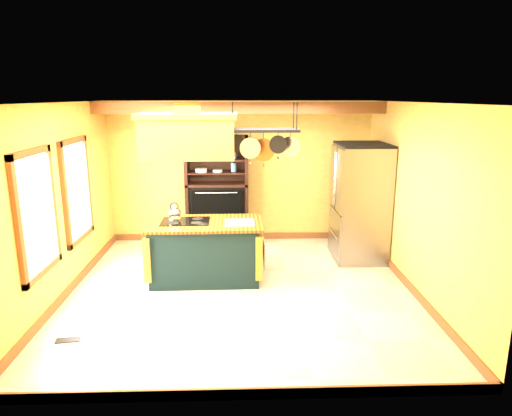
{
  "coord_description": "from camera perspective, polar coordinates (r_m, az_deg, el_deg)",
  "views": [
    {
      "loc": [
        0.01,
        -6.23,
        2.79
      ],
      "look_at": [
        0.23,
        0.3,
        1.18
      ],
      "focal_mm": 32.0,
      "sensor_mm": 36.0,
      "label": 1
    }
  ],
  "objects": [
    {
      "name": "window_near",
      "position": [
        6.13,
        -25.68,
        -0.62
      ],
      "size": [
        0.06,
        1.06,
        1.56
      ],
      "color": "brown",
      "rests_on": "wall_left"
    },
    {
      "name": "kitchen_island",
      "position": [
        7.1,
        -6.38,
        -5.28
      ],
      "size": [
        1.77,
        1.0,
        1.11
      ],
      "rotation": [
        0.0,
        0.0,
        0.02
      ],
      "color": "black",
      "rests_on": "floor"
    },
    {
      "name": "hutch",
      "position": [
        8.75,
        -4.83,
        0.79
      ],
      "size": [
        1.17,
        0.54,
        2.07
      ],
      "color": "black",
      "rests_on": "floor"
    },
    {
      "name": "wall_right",
      "position": [
        6.86,
        19.4,
        0.97
      ],
      "size": [
        0.02,
        5.0,
        2.7
      ],
      "primitive_type": "cube",
      "color": "#E7B554",
      "rests_on": "floor"
    },
    {
      "name": "wall_back",
      "position": [
        8.85,
        -1.96,
        4.5
      ],
      "size": [
        5.0,
        0.02,
        2.7
      ],
      "primitive_type": "cube",
      "color": "#E7B554",
      "rests_on": "floor"
    },
    {
      "name": "pot_rack",
      "position": [
        6.74,
        1.02,
        8.83
      ],
      "size": [
        1.09,
        0.5,
        0.87
      ],
      "color": "black",
      "rests_on": "ceiling"
    },
    {
      "name": "wall_left",
      "position": [
        6.87,
        -23.3,
        0.64
      ],
      "size": [
        0.02,
        5.0,
        2.7
      ],
      "primitive_type": "cube",
      "color": "#E7B554",
      "rests_on": "floor"
    },
    {
      "name": "ceiling_beam",
      "position": [
        7.94,
        -2.04,
        12.42
      ],
      "size": [
        5.0,
        0.15,
        0.2
      ],
      "primitive_type": "cube",
      "color": "brown",
      "rests_on": "ceiling"
    },
    {
      "name": "floor_register",
      "position": [
        5.98,
        -22.44,
        -14.99
      ],
      "size": [
        0.3,
        0.16,
        0.01
      ],
      "primitive_type": "cube",
      "rotation": [
        0.0,
        0.0,
        0.16
      ],
      "color": "black",
      "rests_on": "floor"
    },
    {
      "name": "refrigerator",
      "position": [
        8.08,
        12.8,
        0.45
      ],
      "size": [
        0.85,
        1.01,
        1.97
      ],
      "color": "gray",
      "rests_on": "floor"
    },
    {
      "name": "range_hood",
      "position": [
        6.76,
        -8.48,
        9.09
      ],
      "size": [
        1.42,
        0.8,
        0.8
      ],
      "color": "#B9882E",
      "rests_on": "ceiling"
    },
    {
      "name": "floor",
      "position": [
        6.83,
        -1.87,
        -10.25
      ],
      "size": [
        5.0,
        5.0,
        0.0
      ],
      "primitive_type": "plane",
      "color": "beige",
      "rests_on": "ground"
    },
    {
      "name": "wall_front",
      "position": [
        4.0,
        -1.97,
        -7.2
      ],
      "size": [
        5.0,
        0.02,
        2.7
      ],
      "primitive_type": "cube",
      "color": "#E7B554",
      "rests_on": "floor"
    },
    {
      "name": "window_far",
      "position": [
        7.4,
        -21.44,
        2.08
      ],
      "size": [
        0.06,
        1.06,
        1.56
      ],
      "color": "brown",
      "rests_on": "wall_left"
    },
    {
      "name": "ceiling",
      "position": [
        6.23,
        -2.07,
        13.04
      ],
      "size": [
        5.0,
        5.0,
        0.0
      ],
      "primitive_type": "plane",
      "rotation": [
        3.14,
        0.0,
        0.0
      ],
      "color": "white",
      "rests_on": "wall_back"
    }
  ]
}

